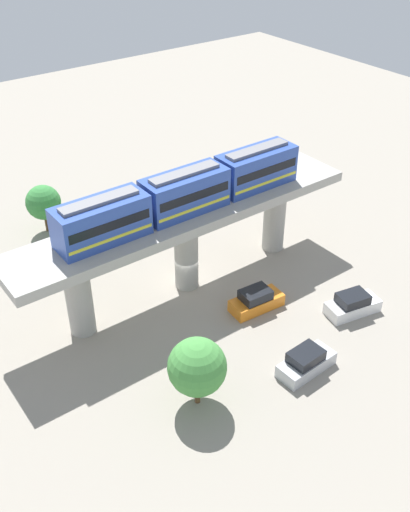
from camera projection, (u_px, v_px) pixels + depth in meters
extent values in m
plane|color=gray|center=(187.00, 284.00, 48.48)|extent=(120.00, 120.00, 0.00)
cylinder|color=#A8A59E|center=(274.00, 217.00, 51.36)|extent=(1.90, 1.90, 6.19)
cylinder|color=#A8A59E|center=(186.00, 253.00, 46.74)|extent=(1.90, 1.90, 6.19)
cylinder|color=#A8A59E|center=(79.00, 297.00, 42.11)|extent=(1.90, 1.90, 6.19)
cube|color=#A8A59E|center=(185.00, 215.00, 44.77)|extent=(5.20, 28.85, 0.80)
cube|color=#2D4CA5|center=(256.00, 168.00, 47.13)|extent=(2.60, 6.60, 3.00)
cube|color=black|center=(256.00, 165.00, 46.99)|extent=(2.64, 6.07, 0.70)
cube|color=yellow|center=(256.00, 177.00, 47.55)|extent=(2.64, 6.34, 0.24)
cube|color=slate|center=(257.00, 149.00, 46.22)|extent=(1.10, 5.61, 0.24)
cube|color=#2D4CA5|center=(185.00, 193.00, 43.70)|extent=(2.60, 6.60, 3.00)
cube|color=black|center=(185.00, 190.00, 43.56)|extent=(2.64, 6.07, 0.70)
cube|color=yellow|center=(185.00, 202.00, 44.12)|extent=(2.64, 6.34, 0.24)
cube|color=slate|center=(184.00, 173.00, 42.79)|extent=(1.10, 5.61, 0.24)
cube|color=#2D4CA5|center=(101.00, 222.00, 40.27)|extent=(2.60, 6.60, 3.00)
cube|color=black|center=(101.00, 218.00, 40.13)|extent=(2.64, 6.07, 0.70)
cube|color=yellow|center=(103.00, 231.00, 40.69)|extent=(2.64, 6.34, 0.24)
cube|color=slate|center=(99.00, 201.00, 39.36)|extent=(1.10, 5.61, 0.24)
cube|color=white|center=(353.00, 307.00, 45.27)|extent=(2.61, 4.48, 1.00)
cube|color=black|center=(353.00, 299.00, 44.70)|extent=(2.07, 2.58, 0.76)
cube|color=#B2B5BA|center=(306.00, 365.00, 40.14)|extent=(1.99, 4.28, 1.00)
cube|color=black|center=(306.00, 356.00, 39.58)|extent=(1.75, 2.37, 0.76)
cube|color=orange|center=(256.00, 303.00, 45.68)|extent=(2.14, 4.34, 1.00)
cube|color=black|center=(256.00, 295.00, 45.11)|extent=(1.83, 2.43, 0.76)
cylinder|color=brown|center=(197.00, 390.00, 37.51)|extent=(0.36, 0.36, 2.06)
sphere|color=#479342|center=(197.00, 367.00, 36.36)|extent=(3.74, 3.74, 3.74)
cylinder|color=brown|center=(47.00, 221.00, 54.87)|extent=(0.36, 0.36, 2.12)
sphere|color=#38843D|center=(43.00, 202.00, 53.78)|extent=(3.20, 3.20, 3.20)
cylinder|color=brown|center=(73.00, 244.00, 51.51)|extent=(0.36, 0.36, 2.16)
sphere|color=#38843D|center=(70.00, 224.00, 50.37)|extent=(3.43, 3.43, 3.43)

